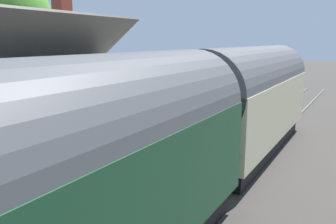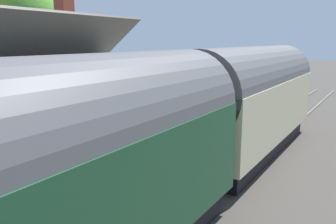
# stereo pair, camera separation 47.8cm
# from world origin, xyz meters

# --- Properties ---
(ground_plane) EXTENTS (160.00, 160.00, 0.00)m
(ground_plane) POSITION_xyz_m (0.00, 0.00, 0.00)
(ground_plane) COLOR #423D38
(platform) EXTENTS (32.00, 6.51, 0.86)m
(platform) POSITION_xyz_m (0.00, 4.25, 0.43)
(platform) COLOR gray
(platform) RESTS_ON ground
(platform_edge_coping) EXTENTS (32.00, 0.36, 0.02)m
(platform_edge_coping) POSITION_xyz_m (0.00, 1.18, 0.87)
(platform_edge_coping) COLOR beige
(platform_edge_coping) RESTS_ON platform
(rail_near) EXTENTS (52.00, 0.08, 0.14)m
(rail_near) POSITION_xyz_m (0.00, -1.62, 0.07)
(rail_near) COLOR gray
(rail_near) RESTS_ON ground
(rail_far) EXTENTS (52.00, 0.08, 0.14)m
(rail_far) POSITION_xyz_m (0.00, -0.18, 0.07)
(rail_far) COLOR gray
(rail_far) RESTS_ON ground
(train) EXTENTS (28.39, 2.73, 4.32)m
(train) POSITION_xyz_m (-4.12, -0.90, 2.22)
(train) COLOR black
(train) RESTS_ON ground
(station_building) EXTENTS (6.63, 4.65, 5.69)m
(station_building) POSITION_xyz_m (0.22, 5.60, 2.41)
(station_building) COLOR white
(station_building) RESTS_ON platform
(bench_mid_platform) EXTENTS (1.41, 0.45, 0.88)m
(bench_mid_platform) POSITION_xyz_m (7.11, 3.99, 1.34)
(bench_mid_platform) COLOR #26727F
(bench_mid_platform) RESTS_ON platform
(bench_near_building) EXTENTS (1.42, 0.49, 0.88)m
(bench_near_building) POSITION_xyz_m (10.50, 3.81, 1.34)
(bench_near_building) COLOR #26727F
(bench_near_building) RESTS_ON platform
(planter_bench_right) EXTENTS (0.52, 0.52, 0.80)m
(planter_bench_right) POSITION_xyz_m (7.75, 5.95, 1.27)
(planter_bench_right) COLOR gray
(planter_bench_right) RESTS_ON platform
(planter_edge_near) EXTENTS (0.44, 0.44, 0.77)m
(planter_edge_near) POSITION_xyz_m (3.12, 1.77, 1.24)
(planter_edge_near) COLOR teal
(planter_edge_near) RESTS_ON platform
(planter_by_door) EXTENTS (0.97, 0.32, 0.59)m
(planter_by_door) POSITION_xyz_m (10.14, 2.94, 1.14)
(planter_by_door) COLOR teal
(planter_by_door) RESTS_ON platform
(tree_far_left) EXTENTS (4.74, 4.62, 8.45)m
(tree_far_left) POSITION_xyz_m (6.73, 15.39, 5.95)
(tree_far_left) COLOR #4C3828
(tree_far_left) RESTS_ON ground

